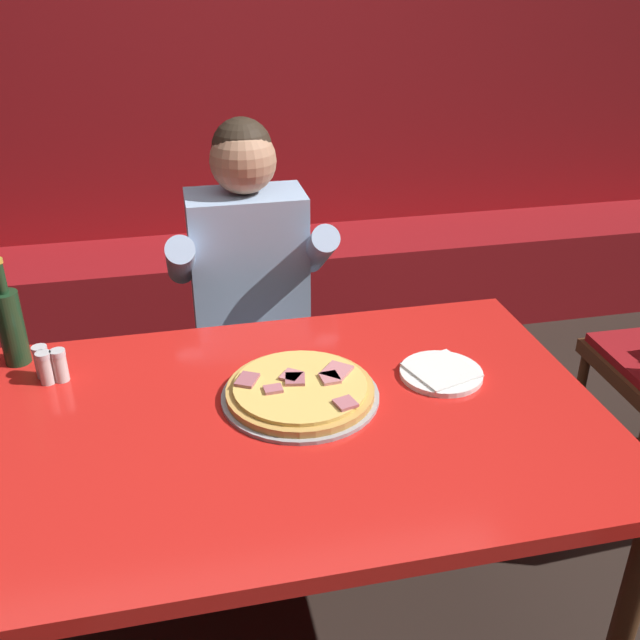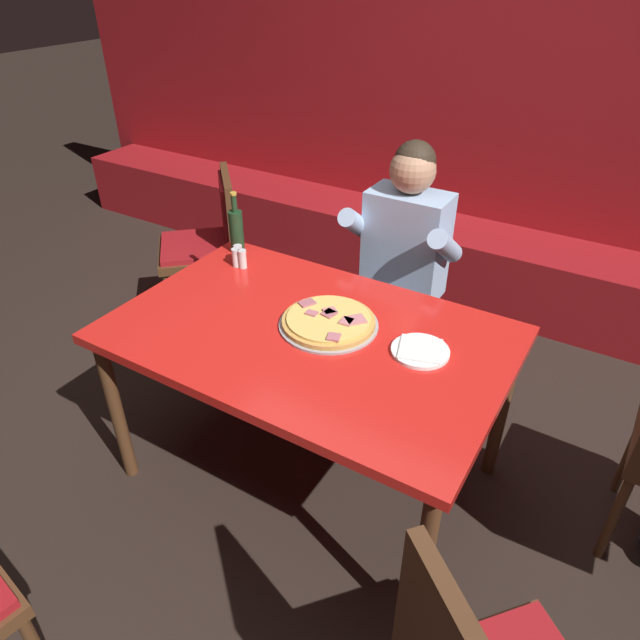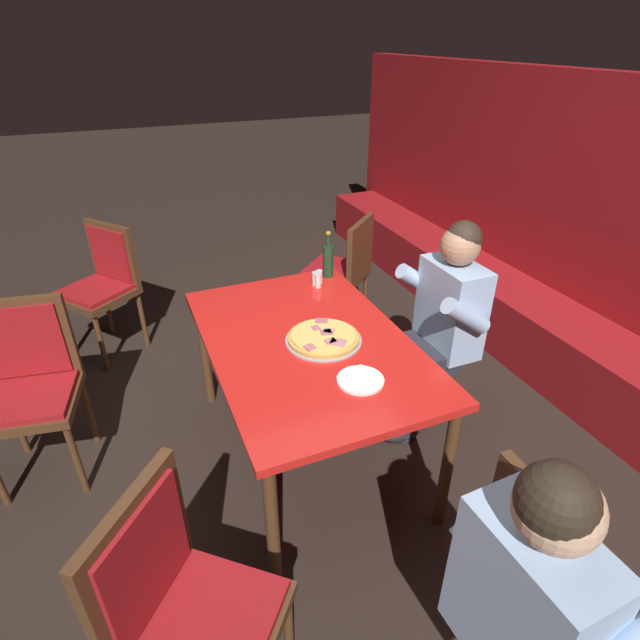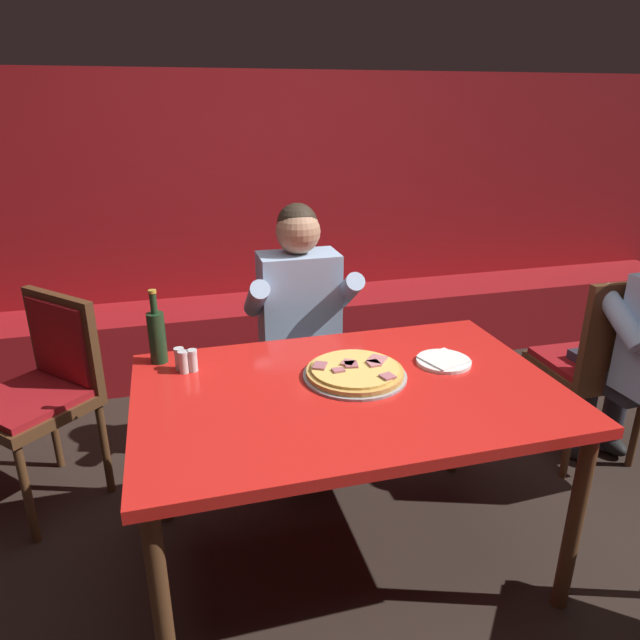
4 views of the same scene
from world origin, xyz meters
TOP-DOWN VIEW (x-y plane):
  - ground_plane at (0.00, 0.00)m, footprint 24.00×24.00m
  - booth_wall_panel at (0.00, 2.18)m, footprint 6.80×0.16m
  - booth_bench at (0.00, 1.86)m, footprint 6.46×0.48m
  - main_dining_table at (0.00, 0.00)m, footprint 1.49×0.96m
  - pizza at (0.05, 0.07)m, footprint 0.38×0.38m
  - plate_white_paper at (0.42, 0.09)m, footprint 0.21×0.21m
  - beer_bottle at (-0.64, 0.39)m, footprint 0.07×0.07m
  - shaker_black_pepper at (-0.57, 0.30)m, footprint 0.04×0.04m
  - shaker_parmesan at (-0.55, 0.27)m, footprint 0.04×0.04m
  - shaker_red_pepper_flakes at (-0.52, 0.27)m, footprint 0.04×0.04m
  - diner_seated_blue_shirt at (0.02, 0.76)m, footprint 0.53×0.53m
  - dining_chair_far_right at (-1.15, 0.74)m, footprint 0.62×0.62m
  - dining_chair_side_aisle at (1.38, 0.33)m, footprint 0.45×0.45m

SIDE VIEW (x-z plane):
  - ground_plane at x=0.00m, z-range 0.00..0.00m
  - booth_bench at x=0.00m, z-range 0.00..0.46m
  - dining_chair_far_right at x=-1.15m, z-range 0.10..1.03m
  - dining_chair_side_aisle at x=1.38m, z-range 0.08..1.06m
  - main_dining_table at x=0.00m, z-range 0.31..1.08m
  - diner_seated_blue_shirt at x=0.02m, z-range 0.07..1.34m
  - plate_white_paper at x=0.42m, z-range 0.77..0.79m
  - pizza at x=0.05m, z-range 0.76..0.81m
  - shaker_black_pepper at x=-0.57m, z-range 0.76..0.85m
  - shaker_parmesan at x=-0.55m, z-range 0.76..0.85m
  - shaker_red_pepper_flakes at x=-0.52m, z-range 0.76..0.85m
  - beer_bottle at x=-0.64m, z-range 0.73..1.02m
  - booth_wall_panel at x=0.00m, z-range 0.00..1.90m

